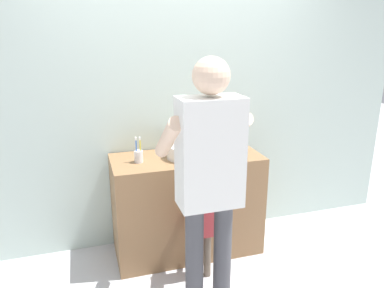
{
  "coord_description": "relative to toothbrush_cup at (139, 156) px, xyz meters",
  "views": [
    {
      "loc": [
        -0.81,
        -2.49,
        1.87
      ],
      "look_at": [
        0.0,
        0.15,
        1.03
      ],
      "focal_mm": 34.65,
      "sensor_mm": 36.0,
      "label": 1
    }
  ],
  "objects": [
    {
      "name": "ground_plane",
      "position": [
        0.4,
        -0.28,
        -0.93
      ],
      "size": [
        14.0,
        14.0,
        0.0
      ],
      "primitive_type": "plane",
      "color": "silver"
    },
    {
      "name": "back_wall",
      "position": [
        0.4,
        0.34,
        0.42
      ],
      "size": [
        4.4,
        0.08,
        2.7
      ],
      "color": "silver",
      "rests_on": "ground"
    },
    {
      "name": "vanity_cabinet",
      "position": [
        0.4,
        0.02,
        -0.49
      ],
      "size": [
        1.24,
        0.54,
        0.88
      ],
      "primitive_type": "cube",
      "color": "olive",
      "rests_on": "ground"
    },
    {
      "name": "sink_basin",
      "position": [
        0.4,
        0.0,
        0.0
      ],
      "size": [
        0.34,
        0.34,
        0.11
      ],
      "color": "silver",
      "rests_on": "vanity_cabinet"
    },
    {
      "name": "faucet",
      "position": [
        0.4,
        0.21,
        0.03
      ],
      "size": [
        0.18,
        0.14,
        0.18
      ],
      "color": "#B7BABF",
      "rests_on": "vanity_cabinet"
    },
    {
      "name": "toothbrush_cup",
      "position": [
        0.0,
        0.0,
        0.0
      ],
      "size": [
        0.07,
        0.07,
        0.21
      ],
      "color": "silver",
      "rests_on": "vanity_cabinet"
    },
    {
      "name": "child_toddler",
      "position": [
        0.4,
        -0.38,
        -0.45
      ],
      "size": [
        0.25,
        0.25,
        0.81
      ],
      "color": "#6B5B4C",
      "rests_on": "ground"
    },
    {
      "name": "adult_parent",
      "position": [
        0.34,
        -0.71,
        0.11
      ],
      "size": [
        0.54,
        0.57,
        1.74
      ],
      "color": "#47474C",
      "rests_on": "ground"
    }
  ]
}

